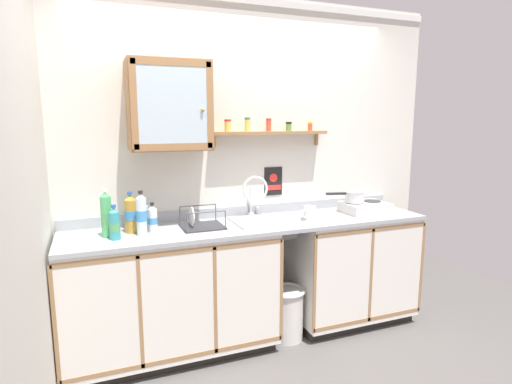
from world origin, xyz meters
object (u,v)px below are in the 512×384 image
Objects in this scene: wall_cabinet at (169,106)px; bottle_opaque_white_2 at (153,219)px; hot_plate_stove at (365,207)px; saucepan at (354,196)px; bottle_juice_amber_5 at (131,214)px; bottle_water_blue_1 at (143,216)px; warning_sign at (273,181)px; bottle_soda_green_0 at (106,215)px; bottle_water_clear_3 at (141,215)px; dish_rack at (201,224)px; trash_bin at (287,313)px; mug at (309,213)px; sink at (263,220)px; bottle_detergent_teal_4 at (115,224)px.

bottle_opaque_white_2 is at bearing -145.68° from wall_cabinet.
saucepan is at bearing 166.39° from hot_plate_stove.
wall_cabinet reaches higher than bottle_juice_amber_5.
warning_sign is (1.08, 0.17, 0.17)m from bottle_water_blue_1.
bottle_soda_green_0 is 0.23m from bottle_water_clear_3.
bottle_water_blue_1 is at bearing -171.22° from warning_sign.
bottle_water_clear_3 is at bearing -171.92° from dish_rack.
bottle_juice_amber_5 is 1.43m from trash_bin.
bottle_opaque_white_2 is at bearing 179.45° from hot_plate_stove.
bottle_opaque_white_2 is 0.35m from dish_rack.
wall_cabinet is 1.07m from warning_sign.
warning_sign is (1.03, 0.26, 0.17)m from bottle_opaque_white_2.
hot_plate_stove is 0.56m from mug.
mug is (1.19, -0.08, -0.04)m from bottle_opaque_white_2.
sink is at bearing -0.61° from bottle_juice_amber_5.
bottle_opaque_white_2 is at bearing 176.29° from mug.
bottle_soda_green_0 reaches higher than bottle_water_clear_3.
sink is at bearing 3.62° from dish_rack.
dish_rack is (-0.50, -0.03, 0.02)m from sink.
sink is 1.11m from bottle_detergent_teal_4.
bottle_water_blue_1 is 0.75× the size of dish_rack.
warning_sign is (1.28, 0.36, 0.16)m from bottle_detergent_teal_4.
warning_sign is at bearing 115.80° from mug.
saucepan is 1.66m from bottle_opaque_white_2.
warning_sign is (1.33, 0.27, 0.12)m from bottle_soda_green_0.
sink is 1.31× the size of hot_plate_stove.
hot_plate_stove is 1.09m from trash_bin.
bottle_detergent_teal_4 is 0.61m from dish_rack.
bottle_water_blue_1 reaches higher than trash_bin.
bottle_juice_amber_5 reaches higher than hot_plate_stove.
bottle_water_clear_3 is at bearing -99.83° from bottle_water_blue_1.
bottle_water_clear_3 is 1.32× the size of bottle_detergent_teal_4.
sink is 0.40m from warning_sign.
wall_cabinet is (-1.50, 0.10, 0.73)m from saucepan.
bottle_soda_green_0 is 1.13× the size of bottle_juice_amber_5.
saucepan is 0.52× the size of wall_cabinet.
warning_sign is 0.57× the size of trash_bin.
bottle_water_clear_3 is at bearing -141.36° from bottle_opaque_white_2.
dish_rack is at bearing -179.57° from saucepan.
dish_rack is at bearing 8.08° from bottle_water_clear_3.
sink is 0.99m from bottle_juice_amber_5.
dish_rack is (0.34, -0.00, -0.07)m from bottle_opaque_white_2.
bottle_soda_green_0 is 1.50m from mug.
saucepan is 1.92m from bottle_detergent_teal_4.
dish_rack is (-1.32, -0.01, -0.12)m from saucepan.
trash_bin is at bearing -173.23° from hot_plate_stove.
bottle_water_blue_1 is 0.96× the size of warning_sign.
bottle_soda_green_0 reaches higher than bottle_detergent_teal_4.
warning_sign reaches higher than bottle_opaque_white_2.
bottle_soda_green_0 is at bearing -179.32° from dish_rack.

